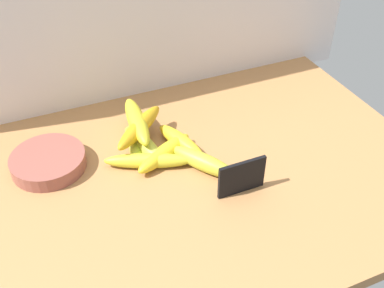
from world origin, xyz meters
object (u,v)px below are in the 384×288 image
at_px(banana_1, 203,162).
at_px(banana_7, 140,127).
at_px(banana_2, 148,161).
at_px(banana_0, 144,145).
at_px(banana_3, 165,153).
at_px(banana_5, 135,138).
at_px(fruit_bowl, 48,162).
at_px(banana_4, 179,142).
at_px(chalkboard_sign, 241,178).
at_px(banana_6, 137,121).

bearing_deg(banana_1, banana_7, 126.38).
distance_m(banana_2, banana_7, 0.09).
bearing_deg(banana_0, banana_3, -52.23).
bearing_deg(banana_5, banana_2, -89.32).
bearing_deg(banana_3, banana_7, 114.57).
bearing_deg(fruit_bowl, banana_4, -10.23).
distance_m(banana_5, banana_7, 0.04).
xyz_separation_m(banana_2, banana_7, (0.01, 0.09, 0.04)).
relative_size(chalkboard_sign, banana_2, 0.53).
bearing_deg(banana_4, banana_3, -153.01).
height_order(banana_0, banana_2, banana_0).
bearing_deg(banana_1, fruit_bowl, 156.02).
height_order(banana_2, banana_3, banana_3).
bearing_deg(banana_1, banana_4, 103.50).
bearing_deg(banana_5, banana_1, -52.92).
relative_size(banana_3, banana_5, 0.85).
height_order(banana_0, banana_3, banana_0).
height_order(fruit_bowl, banana_1, banana_1).
bearing_deg(chalkboard_sign, banana_5, 122.48).
bearing_deg(banana_3, banana_2, -167.54).
bearing_deg(fruit_bowl, banana_7, -1.06).
bearing_deg(chalkboard_sign, banana_6, 119.33).
xyz_separation_m(chalkboard_sign, banana_1, (-0.05, 0.10, -0.02)).
distance_m(banana_0, banana_2, 0.06).
bearing_deg(banana_3, banana_4, 26.99).
bearing_deg(banana_0, banana_2, -97.66).
distance_m(banana_1, banana_7, 0.18).
distance_m(banana_0, banana_4, 0.09).
relative_size(fruit_bowl, banana_3, 0.98).
height_order(chalkboard_sign, fruit_bowl, chalkboard_sign).
bearing_deg(banana_7, chalkboard_sign, -58.18).
xyz_separation_m(banana_1, banana_4, (-0.02, 0.09, -0.00)).
height_order(fruit_bowl, banana_6, banana_6).
xyz_separation_m(banana_0, banana_1, (0.11, -0.11, -0.00)).
bearing_deg(banana_4, fruit_bowl, 169.77).
bearing_deg(banana_1, banana_3, 136.57).
bearing_deg(banana_1, banana_5, 127.08).
distance_m(banana_1, banana_2, 0.13).
relative_size(chalkboard_sign, banana_6, 0.56).
height_order(banana_1, banana_5, banana_1).
bearing_deg(banana_0, banana_6, 87.22).
xyz_separation_m(banana_5, banana_7, (0.01, -0.01, 0.04)).
bearing_deg(banana_3, fruit_bowl, 162.83).
height_order(banana_0, banana_4, banana_0).
height_order(banana_2, banana_4, banana_4).
distance_m(banana_2, banana_3, 0.04).
xyz_separation_m(banana_0, banana_3, (0.04, -0.05, -0.00)).
relative_size(chalkboard_sign, banana_7, 0.58).
height_order(chalkboard_sign, banana_2, chalkboard_sign).
xyz_separation_m(banana_1, banana_5, (-0.11, 0.15, -0.00)).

